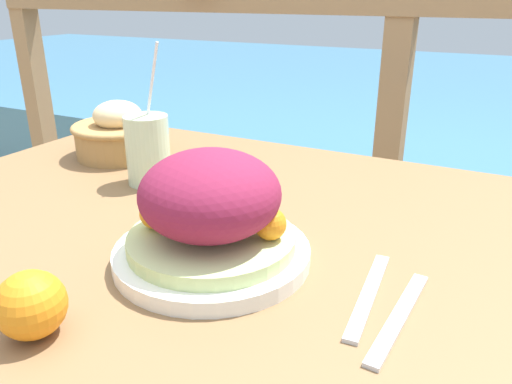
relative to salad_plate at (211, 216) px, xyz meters
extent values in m
cube|color=olive|center=(0.03, 0.10, -0.08)|extent=(1.28, 0.84, 0.04)
cube|color=olive|center=(-0.55, 0.46, -0.46)|extent=(0.06, 0.06, 0.71)
cube|color=#937551|center=(-1.34, 0.86, -0.31)|extent=(0.07, 0.07, 1.01)
cube|color=#937551|center=(0.03, 0.86, -0.31)|extent=(0.07, 0.07, 1.01)
cube|color=teal|center=(0.03, 3.36, -0.58)|extent=(12.00, 4.00, 0.46)
cylinder|color=white|center=(0.00, 0.00, -0.05)|extent=(0.25, 0.25, 0.02)
cylinder|color=#C6DB8E|center=(0.00, 0.00, -0.03)|extent=(0.21, 0.21, 0.02)
ellipsoid|color=maroon|center=(0.00, 0.00, 0.03)|extent=(0.17, 0.17, 0.11)
sphere|color=orange|center=(0.07, 0.02, 0.00)|extent=(0.04, 0.04, 0.04)
sphere|color=orange|center=(-0.07, -0.02, 0.00)|extent=(0.04, 0.04, 0.04)
cylinder|color=beige|center=(-0.25, 0.19, 0.00)|extent=(0.08, 0.08, 0.12)
cylinder|color=white|center=(-0.25, 0.20, 0.07)|extent=(0.06, 0.01, 0.21)
cylinder|color=#AD7F47|center=(-0.40, 0.29, -0.03)|extent=(0.18, 0.18, 0.07)
torus|color=#AD7F47|center=(-0.40, 0.29, 0.00)|extent=(0.19, 0.19, 0.01)
ellipsoid|color=beige|center=(-0.40, 0.29, 0.02)|extent=(0.10, 0.10, 0.06)
cube|color=silver|center=(0.20, 0.01, -0.06)|extent=(0.03, 0.18, 0.00)
cube|color=silver|center=(0.24, -0.01, -0.06)|extent=(0.03, 0.18, 0.00)
sphere|color=orange|center=(-0.08, -0.21, -0.03)|extent=(0.07, 0.07, 0.07)
camera|label=1|loc=(0.30, -0.47, 0.25)|focal=35.00mm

